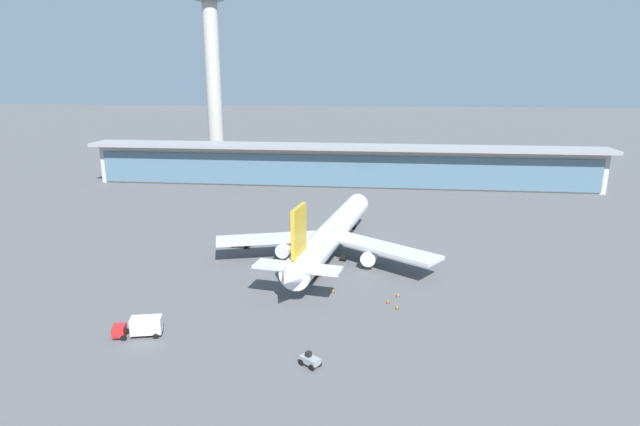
# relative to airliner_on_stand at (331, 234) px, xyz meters

# --- Properties ---
(ground_plane) EXTENTS (1200.00, 1200.00, 0.00)m
(ground_plane) POSITION_rel_airliner_on_stand_xyz_m (-3.46, -5.75, -5.39)
(ground_plane) COLOR #515154
(airliner_on_stand) EXTENTS (48.80, 64.09, 17.11)m
(airliner_on_stand) POSITION_rel_airliner_on_stand_xyz_m (0.00, 0.00, 0.00)
(airliner_on_stand) COLOR white
(airliner_on_stand) RESTS_ON ground
(service_truck_near_nose_olive) EXTENTS (6.90, 2.34, 2.70)m
(service_truck_near_nose_olive) POSITION_rel_airliner_on_stand_xyz_m (-22.04, 4.52, -4.58)
(service_truck_near_nose_olive) COLOR olive
(service_truck_near_nose_olive) RESTS_ON ground
(service_truck_under_wing_red) EXTENTS (4.96, 6.37, 2.70)m
(service_truck_under_wing_red) POSITION_rel_airliner_on_stand_xyz_m (-2.68, -12.62, -4.58)
(service_truck_under_wing_red) COLOR #B21E1E
(service_truck_under_wing_red) RESTS_ON ground
(service_truck_mid_apron_red) EXTENTS (7.64, 3.98, 3.10)m
(service_truck_mid_apron_red) POSITION_rel_airliner_on_stand_xyz_m (-25.68, -39.48, -3.70)
(service_truck_mid_apron_red) COLOR #B21E1E
(service_truck_mid_apron_red) RESTS_ON ground
(service_truck_by_tail_grey) EXTENTS (3.32, 3.05, 2.05)m
(service_truck_by_tail_grey) POSITION_rel_airliner_on_stand_xyz_m (1.28, -44.89, -4.51)
(service_truck_by_tail_grey) COLOR gray
(service_truck_by_tail_grey) RESTS_ON ground
(terminal_building) EXTENTS (183.60, 12.80, 15.20)m
(terminal_building) POSITION_rel_airliner_on_stand_xyz_m (-3.46, 76.61, 2.48)
(terminal_building) COLOR #B2ADA3
(terminal_building) RESTS_ON ground
(control_tower) EXTENTS (12.00, 12.00, 81.39)m
(control_tower) POSITION_rel_airliner_on_stand_xyz_m (-61.55, 113.60, 38.81)
(control_tower) COLOR #B2ADA3
(control_tower) RESTS_ON ground
(safety_cone_alpha) EXTENTS (0.62, 0.62, 0.70)m
(safety_cone_alpha) POSITION_rel_airliner_on_stand_xyz_m (14.12, -19.80, -5.07)
(safety_cone_alpha) COLOR orange
(safety_cone_alpha) RESTS_ON ground
(safety_cone_bravo) EXTENTS (0.62, 0.62, 0.70)m
(safety_cone_bravo) POSITION_rel_airliner_on_stand_xyz_m (12.28, -22.80, -5.07)
(safety_cone_bravo) COLOR orange
(safety_cone_bravo) RESTS_ON ground
(safety_cone_charlie) EXTENTS (0.62, 0.62, 0.70)m
(safety_cone_charlie) POSITION_rel_airliner_on_stand_xyz_m (2.15, -19.25, -5.07)
(safety_cone_charlie) COLOR orange
(safety_cone_charlie) RESTS_ON ground
(safety_cone_delta) EXTENTS (0.62, 0.62, 0.70)m
(safety_cone_delta) POSITION_rel_airliner_on_stand_xyz_m (13.81, -25.06, -5.07)
(safety_cone_delta) COLOR orange
(safety_cone_delta) RESTS_ON ground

